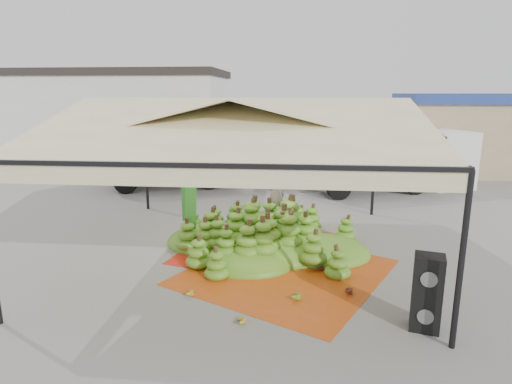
# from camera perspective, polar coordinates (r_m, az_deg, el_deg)

# --- Properties ---
(ground) EXTENTS (90.00, 90.00, 0.00)m
(ground) POSITION_cam_1_polar(r_m,az_deg,el_deg) (11.48, -1.72, -8.01)
(ground) COLOR slate
(ground) RESTS_ON ground
(canopy_tent) EXTENTS (8.10, 8.10, 4.00)m
(canopy_tent) POSITION_cam_1_polar(r_m,az_deg,el_deg) (10.74, -1.85, 8.64)
(canopy_tent) COLOR black
(canopy_tent) RESTS_ON ground
(building_white) EXTENTS (14.30, 6.30, 5.40)m
(building_white) POSITION_cam_1_polar(r_m,az_deg,el_deg) (27.15, -19.54, 9.35)
(building_white) COLOR silver
(building_white) RESTS_ON ground
(building_tan) EXTENTS (6.30, 5.30, 4.10)m
(building_tan) POSITION_cam_1_polar(r_m,az_deg,el_deg) (25.24, 25.68, 7.13)
(building_tan) COLOR tan
(building_tan) RESTS_ON ground
(tarp_left) EXTENTS (4.90, 4.77, 0.01)m
(tarp_left) POSITION_cam_1_polar(r_m,az_deg,el_deg) (11.72, 1.18, -7.52)
(tarp_left) COLOR red
(tarp_left) RESTS_ON ground
(tarp_right) EXTENTS (5.65, 5.74, 0.01)m
(tarp_right) POSITION_cam_1_polar(r_m,az_deg,el_deg) (10.29, 4.02, -10.57)
(tarp_right) COLOR #C34312
(tarp_right) RESTS_ON ground
(banana_heap) EXTENTS (6.69, 5.89, 1.25)m
(banana_heap) POSITION_cam_1_polar(r_m,az_deg,el_deg) (11.54, 1.77, -4.62)
(banana_heap) COLOR #3F7919
(banana_heap) RESTS_ON ground
(hand_yellow_a) EXTENTS (0.45, 0.41, 0.17)m
(hand_yellow_a) POSITION_cam_1_polar(r_m,az_deg,el_deg) (8.16, -2.42, -16.64)
(hand_yellow_a) COLOR gold
(hand_yellow_a) RESTS_ON ground
(hand_yellow_b) EXTENTS (0.41, 0.35, 0.17)m
(hand_yellow_b) POSITION_cam_1_polar(r_m,az_deg,el_deg) (9.27, -9.26, -12.97)
(hand_yellow_b) COLOR gold
(hand_yellow_b) RESTS_ON ground
(hand_red_a) EXTENTS (0.46, 0.42, 0.17)m
(hand_red_a) POSITION_cam_1_polar(r_m,az_deg,el_deg) (10.46, 8.25, -9.80)
(hand_red_a) COLOR #572513
(hand_red_a) RESTS_ON ground
(hand_red_b) EXTENTS (0.45, 0.39, 0.19)m
(hand_red_b) POSITION_cam_1_polar(r_m,az_deg,el_deg) (9.43, 11.76, -12.56)
(hand_red_b) COLOR #5F2615
(hand_red_b) RESTS_ON ground
(hand_green) EXTENTS (0.49, 0.44, 0.19)m
(hand_green) POSITION_cam_1_polar(r_m,az_deg,el_deg) (9.06, 4.97, -13.43)
(hand_green) COLOR #497919
(hand_green) RESTS_ON ground
(hanging_bunches) EXTENTS (1.74, 0.24, 0.20)m
(hanging_bunches) POSITION_cam_1_polar(r_m,az_deg,el_deg) (9.93, 11.27, 4.08)
(hanging_bunches) COLOR #3B7318
(hanging_bunches) RESTS_ON ground
(speaker_stack) EXTENTS (0.60, 0.55, 1.39)m
(speaker_stack) POSITION_cam_1_polar(r_m,az_deg,el_deg) (8.30, 21.83, -12.36)
(speaker_stack) COLOR black
(speaker_stack) RESTS_ON ground
(banana_leaves) EXTENTS (0.96, 1.36, 3.70)m
(banana_leaves) POSITION_cam_1_polar(r_m,az_deg,el_deg) (12.30, -8.07, -6.68)
(banana_leaves) COLOR #257D21
(banana_leaves) RESTS_ON ground
(vendor) EXTENTS (0.64, 0.45, 1.68)m
(vendor) POSITION_cam_1_polar(r_m,az_deg,el_deg) (14.10, 2.58, -0.43)
(vendor) COLOR gray
(vendor) RESTS_ON ground
(truck_left) EXTENTS (7.76, 4.74, 2.52)m
(truck_left) POSITION_cam_1_polar(r_m,az_deg,el_deg) (19.68, -7.61, 5.45)
(truck_left) COLOR #523D1B
(truck_left) RESTS_ON ground
(truck_right) EXTENTS (7.66, 4.86, 2.49)m
(truck_right) POSITION_cam_1_polar(r_m,az_deg,el_deg) (19.49, 18.15, 4.78)
(truck_right) COLOR #4A2A18
(truck_right) RESTS_ON ground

